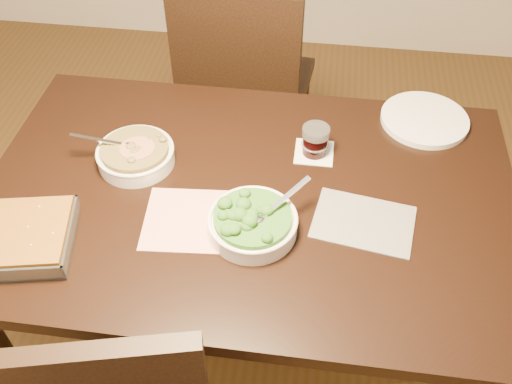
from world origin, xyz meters
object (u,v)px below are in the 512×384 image
at_px(chair_far, 244,83).
at_px(table, 248,217).
at_px(dinner_plate, 424,119).
at_px(broccoli_bowl, 253,223).
at_px(stew_bowl, 136,154).
at_px(wine_tumbler, 315,140).
at_px(baking_dish, 7,238).

bearing_deg(chair_far, table, 104.92).
relative_size(dinner_plate, chair_far, 0.26).
height_order(broccoli_bowl, dinner_plate, broccoli_bowl).
bearing_deg(table, chair_far, 99.60).
height_order(stew_bowl, broccoli_bowl, broccoli_bowl).
bearing_deg(wine_tumbler, table, -132.06).
height_order(table, stew_bowl, stew_bowl).
xyz_separation_m(stew_bowl, chair_far, (0.19, 0.70, -0.23)).
distance_m(stew_bowl, wine_tumbler, 0.49).
distance_m(baking_dish, wine_tumbler, 0.82).
height_order(baking_dish, chair_far, chair_far).
height_order(dinner_plate, chair_far, chair_far).
bearing_deg(baking_dish, wine_tumbler, 19.98).
xyz_separation_m(wine_tumbler, dinner_plate, (0.31, 0.18, -0.04)).
bearing_deg(dinner_plate, stew_bowl, -160.24).
relative_size(stew_bowl, wine_tumbler, 2.76).
bearing_deg(table, wine_tumbler, 47.94).
bearing_deg(wine_tumbler, baking_dish, -148.47).
height_order(wine_tumbler, dinner_plate, wine_tumbler).
bearing_deg(baking_dish, table, 13.42).
xyz_separation_m(table, dinner_plate, (0.48, 0.36, 0.10)).
distance_m(stew_bowl, chair_far, 0.76).
distance_m(broccoli_bowl, baking_dish, 0.58).
bearing_deg(baking_dish, stew_bowl, 44.47).
bearing_deg(dinner_plate, broccoli_bowl, -132.39).
height_order(broccoli_bowl, baking_dish, broccoli_bowl).
distance_m(wine_tumbler, chair_far, 0.71).
bearing_deg(broccoli_bowl, stew_bowl, 150.00).
relative_size(table, dinner_plate, 5.46).
xyz_separation_m(stew_bowl, wine_tumbler, (0.48, 0.10, 0.02)).
xyz_separation_m(table, baking_dish, (-0.54, -0.25, 0.12)).
bearing_deg(chair_far, broccoli_bowl, 105.47).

